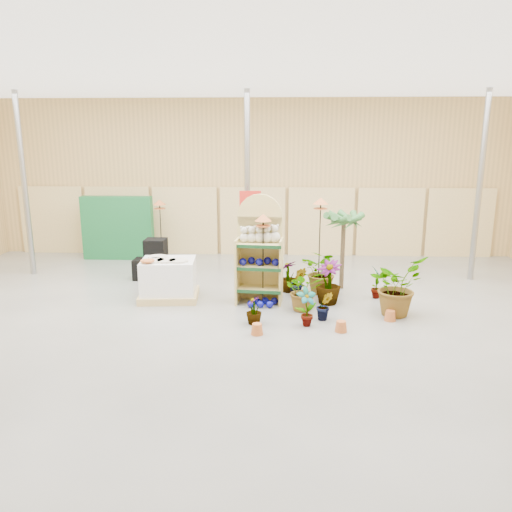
{
  "coord_description": "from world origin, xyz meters",
  "views": [
    {
      "loc": [
        0.76,
        -8.56,
        3.39
      ],
      "look_at": [
        0.3,
        1.5,
        1.0
      ],
      "focal_mm": 35.0,
      "sensor_mm": 36.0,
      "label": 1
    }
  ],
  "objects": [
    {
      "name": "room",
      "position": [
        0.0,
        0.91,
        2.21
      ],
      "size": [
        15.2,
        12.1,
        4.7
      ],
      "color": "slate",
      "rests_on": "ground"
    },
    {
      "name": "display_shelf",
      "position": [
        0.37,
        1.62,
        1.04
      ],
      "size": [
        1.0,
        0.68,
        2.27
      ],
      "rotation": [
        0.0,
        0.0,
        -0.09
      ],
      "color": "tan",
      "rests_on": "ground"
    },
    {
      "name": "teddy_bears",
      "position": [
        0.41,
        1.51,
        1.43
      ],
      "size": [
        0.84,
        0.23,
        0.37
      ],
      "color": "beige",
      "rests_on": "display_shelf"
    },
    {
      "name": "gazing_balls_shelf",
      "position": [
        0.37,
        1.48,
        0.89
      ],
      "size": [
        0.83,
        0.28,
        0.16
      ],
      "color": "#0A0C7D",
      "rests_on": "display_shelf"
    },
    {
      "name": "gazing_balls_floor",
      "position": [
        0.45,
        1.23,
        0.07
      ],
      "size": [
        0.63,
        0.39,
        0.15
      ],
      "color": "#0A0C7D",
      "rests_on": "ground"
    },
    {
      "name": "pallet_stack",
      "position": [
        -1.58,
        1.63,
        0.43
      ],
      "size": [
        1.3,
        1.12,
        0.91
      ],
      "rotation": [
        0.0,
        0.0,
        0.08
      ],
      "color": "tan",
      "rests_on": "ground"
    },
    {
      "name": "charcoal_planters",
      "position": [
        -2.32,
        3.17,
        0.42
      ],
      "size": [
        0.8,
        0.5,
        1.0
      ],
      "color": "black",
      "rests_on": "ground"
    },
    {
      "name": "trellis_stock",
      "position": [
        -3.8,
        5.2,
        0.9
      ],
      "size": [
        2.0,
        0.3,
        1.8
      ],
      "primitive_type": "cube",
      "color": "#13582A",
      "rests_on": "ground"
    },
    {
      "name": "offer_sign",
      "position": [
        0.1,
        2.98,
        1.57
      ],
      "size": [
        0.5,
        0.08,
        2.2
      ],
      "color": "gray",
      "rests_on": "ground"
    },
    {
      "name": "bird_table_front",
      "position": [
        0.45,
        1.4,
        1.76
      ],
      "size": [
        0.34,
        0.34,
        1.89
      ],
      "color": "black",
      "rests_on": "ground"
    },
    {
      "name": "bird_table_right",
      "position": [
        1.67,
        2.24,
        1.99
      ],
      "size": [
        0.34,
        0.34,
        2.14
      ],
      "color": "black",
      "rests_on": "ground"
    },
    {
      "name": "bird_table_back",
      "position": [
        -2.37,
        4.37,
        1.68
      ],
      "size": [
        0.34,
        0.34,
        1.82
      ],
      "color": "black",
      "rests_on": "ground"
    },
    {
      "name": "palm",
      "position": [
        2.23,
        2.59,
        1.61
      ],
      "size": [
        0.7,
        0.7,
        1.88
      ],
      "color": "#4B3B25",
      "rests_on": "ground"
    },
    {
      "name": "potted_plant_2",
      "position": [
        1.28,
        1.03,
        0.42
      ],
      "size": [
        0.85,
        0.76,
        0.84
      ],
      "primitive_type": "imported",
      "rotation": [
        0.0,
        0.0,
        0.15
      ],
      "color": "#30652E",
      "rests_on": "ground"
    },
    {
      "name": "potted_plant_3",
      "position": [
        1.81,
        1.46,
        0.46
      ],
      "size": [
        0.73,
        0.73,
        0.93
      ],
      "primitive_type": "imported",
      "rotation": [
        0.0,
        0.0,
        5.64
      ],
      "color": "#30652E",
      "rests_on": "ground"
    },
    {
      "name": "potted_plant_4",
      "position": [
        2.89,
        1.86,
        0.36
      ],
      "size": [
        0.28,
        0.4,
        0.73
      ],
      "primitive_type": "imported",
      "rotation": [
        0.0,
        0.0,
        1.51
      ],
      "color": "#30652E",
      "rests_on": "ground"
    },
    {
      "name": "potted_plant_5",
      "position": [
        1.19,
        1.85,
        0.34
      ],
      "size": [
        0.4,
        0.33,
        0.69
      ],
      "primitive_type": "imported",
      "rotation": [
        0.0,
        0.0,
        0.07
      ],
      "color": "#30652E",
      "rests_on": "ground"
    },
    {
      "name": "potted_plant_6",
      "position": [
        1.76,
        2.16,
        0.5
      ],
      "size": [
        1.18,
        1.15,
        1.0
      ],
      "primitive_type": "imported",
      "rotation": [
        0.0,
        0.0,
        5.69
      ],
      "color": "#30652E",
      "rests_on": "ground"
    },
    {
      "name": "potted_plant_7",
      "position": [
        0.32,
        0.22,
        0.27
      ],
      "size": [
        0.37,
        0.37,
        0.54
      ],
      "primitive_type": "imported",
      "rotation": [
        0.0,
        0.0,
        4.45
      ],
      "color": "#30652E",
      "rests_on": "ground"
    },
    {
      "name": "potted_plant_8",
      "position": [
        1.29,
        0.15,
        0.37
      ],
      "size": [
        0.45,
        0.38,
        0.73
      ],
      "primitive_type": "imported",
      "rotation": [
        0.0,
        0.0,
        0.37
      ],
      "color": "#30652E",
      "rests_on": "ground"
    },
    {
      "name": "potted_plant_9",
      "position": [
        1.65,
        0.48,
        0.28
      ],
      "size": [
        0.34,
        0.28,
        0.57
      ],
      "primitive_type": "imported",
      "rotation": [
        0.0,
        0.0,
        0.09
      ],
      "color": "#30652E",
      "rests_on": "ground"
    },
    {
      "name": "potted_plant_10",
      "position": [
        3.07,
        0.86,
        0.59
      ],
      "size": [
        1.39,
        1.4,
        1.17
      ],
      "primitive_type": "imported",
      "rotation": [
        0.0,
        0.0,
        0.82
      ],
      "color": "#30652E",
      "rests_on": "ground"
    },
    {
      "name": "potted_plant_11",
      "position": [
        1.0,
        2.26,
        0.36
      ],
      "size": [
        0.57,
        0.57,
        0.72
      ],
      "primitive_type": "imported",
      "rotation": [
        0.0,
        0.0,
        3.94
      ],
      "color": "#30652E",
      "rests_on": "ground"
    }
  ]
}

